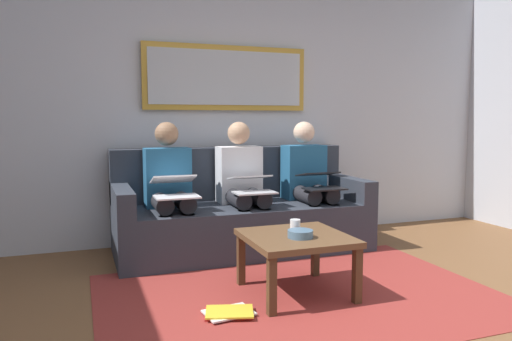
% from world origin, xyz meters
% --- Properties ---
extents(wall_rear, '(6.00, 0.12, 2.60)m').
position_xyz_m(wall_rear, '(0.00, -2.60, 1.30)').
color(wall_rear, '#B7BCC6').
rests_on(wall_rear, ground_plane).
extents(area_rug, '(2.60, 1.80, 0.01)m').
position_xyz_m(area_rug, '(0.00, -0.85, 0.00)').
color(area_rug, maroon).
rests_on(area_rug, ground_plane).
extents(couch, '(2.20, 0.90, 0.90)m').
position_xyz_m(couch, '(0.00, -2.12, 0.31)').
color(couch, '#2D333D').
rests_on(couch, ground_plane).
extents(framed_mirror, '(1.59, 0.05, 0.61)m').
position_xyz_m(framed_mirror, '(0.00, -2.51, 1.55)').
color(framed_mirror, '#B7892D').
extents(coffee_table, '(0.66, 0.66, 0.40)m').
position_xyz_m(coffee_table, '(0.01, -0.90, 0.35)').
color(coffee_table, brown).
rests_on(coffee_table, ground_plane).
extents(cup, '(0.07, 0.07, 0.09)m').
position_xyz_m(cup, '(-0.01, -0.96, 0.45)').
color(cup, silver).
rests_on(cup, coffee_table).
extents(bowl, '(0.17, 0.17, 0.05)m').
position_xyz_m(bowl, '(0.01, -0.82, 0.43)').
color(bowl, slate).
rests_on(bowl, coffee_table).
extents(person_left, '(0.38, 0.58, 1.14)m').
position_xyz_m(person_left, '(-0.64, -2.05, 0.61)').
color(person_left, '#235B84').
rests_on(person_left, couch).
extents(laptop_black, '(0.34, 0.35, 0.15)m').
position_xyz_m(laptop_black, '(-0.64, -1.80, 0.63)').
color(laptop_black, black).
extents(person_middle, '(0.38, 0.58, 1.14)m').
position_xyz_m(person_middle, '(0.00, -2.05, 0.61)').
color(person_middle, silver).
rests_on(person_middle, couch).
extents(laptop_silver, '(0.34, 0.34, 0.14)m').
position_xyz_m(laptop_silver, '(0.00, -1.80, 0.63)').
color(laptop_silver, silver).
extents(person_right, '(0.38, 0.58, 1.14)m').
position_xyz_m(person_right, '(0.64, -2.05, 0.61)').
color(person_right, '#235B84').
rests_on(person_right, couch).
extents(laptop_white, '(0.34, 0.39, 0.17)m').
position_xyz_m(laptop_white, '(0.64, -1.82, 0.63)').
color(laptop_white, white).
extents(magazine_stack, '(0.33, 0.30, 0.03)m').
position_xyz_m(magazine_stack, '(0.54, -0.70, 0.02)').
color(magazine_stack, red).
rests_on(magazine_stack, ground_plane).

